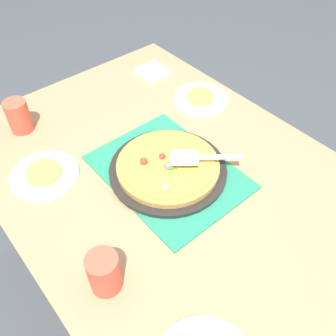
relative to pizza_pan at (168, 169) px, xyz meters
name	(u,v)px	position (x,y,z in m)	size (l,w,h in m)	color
ground_plane	(168,279)	(0.00, 0.00, -0.76)	(8.00, 8.00, 0.00)	#3D4247
dining_table	(168,194)	(0.00, 0.00, -0.12)	(1.40, 1.00, 0.75)	#9E7A56
placemat	(168,172)	(0.00, 0.00, -0.01)	(0.48, 0.36, 0.01)	#237F5B
pizza_pan	(168,169)	(0.00, 0.00, 0.00)	(0.38, 0.38, 0.01)	black
pizza	(168,165)	(0.00, 0.00, 0.02)	(0.33, 0.33, 0.05)	#B78442
plate_near_left	(45,175)	(-0.24, -0.31, -0.01)	(0.22, 0.22, 0.01)	white
plate_far_right	(200,99)	(-0.22, 0.35, -0.01)	(0.22, 0.22, 0.01)	white
served_slice_left	(44,172)	(-0.24, -0.31, 0.01)	(0.11, 0.11, 0.02)	#EAB747
served_slice_right	(201,96)	(-0.22, 0.35, 0.01)	(0.11, 0.11, 0.02)	#EAB747
cup_near	(19,116)	(-0.51, -0.27, 0.05)	(0.08, 0.08, 0.12)	#E04C38
cup_far	(104,273)	(0.19, -0.37, 0.05)	(0.08, 0.08, 0.12)	#E04C38
pizza_server	(199,157)	(0.06, 0.08, 0.05)	(0.18, 0.20, 0.01)	silver
napkin_stack	(152,71)	(-0.50, 0.33, -0.01)	(0.12, 0.12, 0.02)	white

